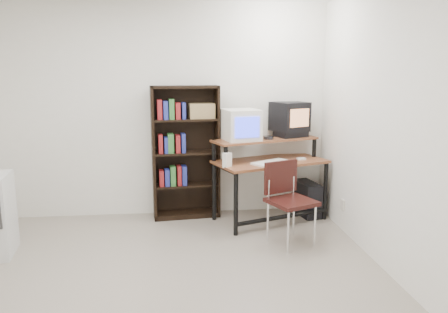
{
  "coord_description": "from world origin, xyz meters",
  "views": [
    {
      "loc": [
        0.14,
        -3.39,
        1.79
      ],
      "look_at": [
        0.64,
        1.1,
        0.9
      ],
      "focal_mm": 35.0,
      "sensor_mm": 36.0,
      "label": 1
    }
  ],
  "objects": [
    {
      "name": "keyboard",
      "position": [
        1.22,
        1.45,
        0.74
      ],
      "size": [
        0.51,
        0.44,
        0.03
      ],
      "primitive_type": "cube",
      "rotation": [
        0.0,
        0.0,
        0.59
      ],
      "color": "white",
      "rests_on": "computer_desk"
    },
    {
      "name": "cd_spindle",
      "position": [
        1.23,
        1.66,
        0.99
      ],
      "size": [
        0.14,
        0.14,
        0.05
      ],
      "primitive_type": "cylinder",
      "rotation": [
        0.0,
        0.0,
        0.23
      ],
      "color": "#26262B",
      "rests_on": "computer_desk"
    },
    {
      "name": "right_wall",
      "position": [
        2.0,
        0.0,
        1.3
      ],
      "size": [
        0.01,
        4.0,
        2.6
      ],
      "primitive_type": "cube",
      "color": "white",
      "rests_on": "floor"
    },
    {
      "name": "pc_tower",
      "position": [
        1.75,
        1.72,
        0.21
      ],
      "size": [
        0.28,
        0.48,
        0.42
      ],
      "primitive_type": "cube",
      "rotation": [
        0.0,
        0.0,
        0.18
      ],
      "color": "black",
      "rests_on": "floor"
    },
    {
      "name": "mouse",
      "position": [
        1.63,
        1.61,
        0.74
      ],
      "size": [
        0.11,
        0.08,
        0.03
      ],
      "primitive_type": "cube",
      "rotation": [
        0.0,
        0.0,
        0.21
      ],
      "color": "white",
      "rests_on": "mousepad"
    },
    {
      "name": "crt_monitor",
      "position": [
        0.9,
        1.65,
        1.16
      ],
      "size": [
        0.47,
        0.47,
        0.37
      ],
      "rotation": [
        0.0,
        0.0,
        0.22
      ],
      "color": "white",
      "rests_on": "computer_desk"
    },
    {
      "name": "wall_outlet",
      "position": [
        1.99,
        1.15,
        0.3
      ],
      "size": [
        0.02,
        0.08,
        0.12
      ],
      "primitive_type": "cube",
      "color": "beige",
      "rests_on": "right_wall"
    },
    {
      "name": "bookshelf",
      "position": [
        0.25,
        1.85,
        0.83
      ],
      "size": [
        0.83,
        0.35,
        1.61
      ],
      "rotation": [
        0.0,
        0.0,
        0.1
      ],
      "color": "black",
      "rests_on": "floor"
    },
    {
      "name": "computer_desk",
      "position": [
        1.24,
        1.62,
        0.7
      ],
      "size": [
        1.44,
        1.05,
        0.98
      ],
      "rotation": [
        0.0,
        0.0,
        0.34
      ],
      "color": "brown",
      "rests_on": "floor"
    },
    {
      "name": "front_wall",
      "position": [
        0.0,
        -2.0,
        1.3
      ],
      "size": [
        4.0,
        0.01,
        2.6
      ],
      "primitive_type": "cube",
      "color": "white",
      "rests_on": "floor"
    },
    {
      "name": "mousepad",
      "position": [
        1.64,
        1.61,
        0.72
      ],
      "size": [
        0.25,
        0.22,
        0.01
      ],
      "primitive_type": "cube",
      "rotation": [
        0.0,
        0.0,
        0.21
      ],
      "color": "black",
      "rests_on": "computer_desk"
    },
    {
      "name": "floor",
      "position": [
        0.0,
        0.0,
        -0.01
      ],
      "size": [
        4.0,
        4.0,
        0.01
      ],
      "primitive_type": "cube",
      "color": "#9E9383",
      "rests_on": "ground"
    },
    {
      "name": "desk_speaker",
      "position": [
        0.7,
        1.33,
        0.8
      ],
      "size": [
        0.11,
        0.1,
        0.17
      ],
      "primitive_type": "cube",
      "rotation": [
        0.0,
        0.0,
        0.5
      ],
      "color": "white",
      "rests_on": "computer_desk"
    },
    {
      "name": "back_wall",
      "position": [
        0.0,
        2.0,
        1.3
      ],
      "size": [
        4.0,
        0.01,
        2.6
      ],
      "primitive_type": "cube",
      "color": "white",
      "rests_on": "floor"
    },
    {
      "name": "crt_tv",
      "position": [
        1.54,
        1.86,
        1.23
      ],
      "size": [
        0.5,
        0.49,
        0.36
      ],
      "rotation": [
        0.0,
        0.0,
        0.43
      ],
      "color": "black",
      "rests_on": "vcr"
    },
    {
      "name": "vcr",
      "position": [
        1.55,
        1.83,
        1.01
      ],
      "size": [
        0.43,
        0.37,
        0.08
      ],
      "primitive_type": "cube",
      "rotation": [
        0.0,
        0.0,
        0.37
      ],
      "color": "black",
      "rests_on": "computer_desk"
    },
    {
      "name": "school_chair",
      "position": [
        1.28,
        0.89,
        0.53
      ],
      "size": [
        0.56,
        0.56,
        0.85
      ],
      "rotation": [
        0.0,
        0.0,
        0.41
      ],
      "color": "black",
      "rests_on": "floor"
    }
  ]
}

